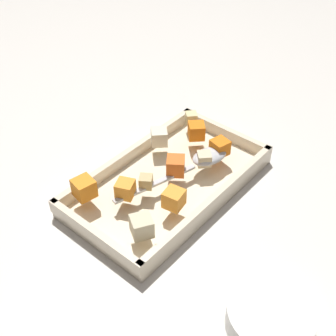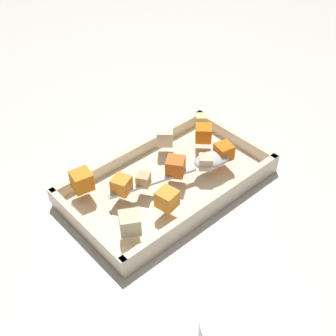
% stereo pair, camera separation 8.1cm
% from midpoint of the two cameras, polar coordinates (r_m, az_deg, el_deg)
% --- Properties ---
extents(ground_plane, '(4.00, 4.00, 0.00)m').
position_cam_midpoint_polar(ground_plane, '(0.84, 3.38, -3.03)').
color(ground_plane, beige).
extents(baking_dish, '(0.38, 0.21, 0.04)m').
position_cam_midpoint_polar(baking_dish, '(0.84, 2.77, -2.12)').
color(baking_dish, beige).
rests_on(baking_dish, ground_plane).
extents(carrot_chunk_near_right, '(0.04, 0.04, 0.03)m').
position_cam_midpoint_polar(carrot_chunk_near_right, '(0.85, 9.81, 1.96)').
color(carrot_chunk_near_right, orange).
rests_on(carrot_chunk_near_right, baking_dish).
extents(carrot_chunk_corner_se, '(0.04, 0.04, 0.03)m').
position_cam_midpoint_polar(carrot_chunk_corner_se, '(0.89, 7.14, 4.29)').
color(carrot_chunk_corner_se, orange).
rests_on(carrot_chunk_corner_se, baking_dish).
extents(carrot_chunk_front_center, '(0.04, 0.04, 0.03)m').
position_cam_midpoint_polar(carrot_chunk_front_center, '(0.74, 3.01, -4.07)').
color(carrot_chunk_front_center, orange).
rests_on(carrot_chunk_front_center, baking_dish).
extents(carrot_chunk_mid_right, '(0.04, 0.04, 0.03)m').
position_cam_midpoint_polar(carrot_chunk_mid_right, '(0.77, -2.95, -2.30)').
color(carrot_chunk_mid_right, orange).
rests_on(carrot_chunk_mid_right, baking_dish).
extents(carrot_chunk_heap_side, '(0.04, 0.04, 0.03)m').
position_cam_midpoint_polar(carrot_chunk_heap_side, '(0.78, -7.99, -1.71)').
color(carrot_chunk_heap_side, orange).
rests_on(carrot_chunk_heap_side, baking_dish).
extents(carrot_chunk_heap_top, '(0.04, 0.04, 0.03)m').
position_cam_midpoint_polar(carrot_chunk_heap_top, '(0.80, 3.87, 0.06)').
color(carrot_chunk_heap_top, orange).
rests_on(carrot_chunk_heap_top, baking_dish).
extents(potato_chunk_center, '(0.04, 0.04, 0.03)m').
position_cam_midpoint_polar(potato_chunk_center, '(0.70, -1.57, -7.13)').
color(potato_chunk_center, beige).
rests_on(potato_chunk_center, baking_dish).
extents(potato_chunk_far_right, '(0.03, 0.03, 0.02)m').
position_cam_midpoint_polar(potato_chunk_far_right, '(0.78, -0.20, -1.62)').
color(potato_chunk_far_right, tan).
rests_on(potato_chunk_far_right, baking_dish).
extents(potato_chunk_near_spoon, '(0.04, 0.04, 0.02)m').
position_cam_midpoint_polar(potato_chunk_near_spoon, '(0.83, 7.62, 0.64)').
color(potato_chunk_near_spoon, beige).
rests_on(potato_chunk_near_spoon, baking_dish).
extents(potato_chunk_corner_nw, '(0.03, 0.03, 0.02)m').
position_cam_midpoint_polar(potato_chunk_corner_nw, '(0.93, 6.74, 5.98)').
color(potato_chunk_corner_nw, '#E0CC89').
rests_on(potato_chunk_corner_nw, baking_dish).
extents(potato_chunk_back_center, '(0.04, 0.04, 0.03)m').
position_cam_midpoint_polar(potato_chunk_back_center, '(0.87, 2.28, 3.91)').
color(potato_chunk_back_center, beige).
rests_on(potato_chunk_back_center, baking_dish).
extents(serving_spoon, '(0.24, 0.09, 0.02)m').
position_cam_midpoint_polar(serving_spoon, '(0.83, 7.54, 0.61)').
color(serving_spoon, silver).
rests_on(serving_spoon, baking_dish).
extents(small_prep_bowl, '(0.12, 0.12, 0.04)m').
position_cam_midpoint_polar(small_prep_bowl, '(0.66, 13.31, -19.44)').
color(small_prep_bowl, silver).
rests_on(small_prep_bowl, ground_plane).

